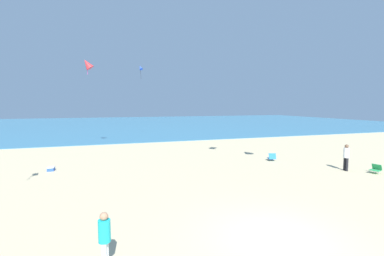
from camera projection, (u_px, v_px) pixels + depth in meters
name	position (u px, v px, depth m)	size (l,w,h in m)	color
ground_plane	(185.00, 166.00, 17.48)	(120.00, 120.00, 0.00)	#C6B58C
ocean_water	(132.00, 124.00, 57.02)	(120.00, 60.00, 0.05)	teal
beach_chair_near_camera	(376.00, 169.00, 15.71)	(0.69, 0.66, 0.55)	#2D9956
beach_chair_far_right	(272.00, 157.00, 19.23)	(0.68, 0.73, 0.58)	#2370B2
cooler_box	(51.00, 169.00, 16.31)	(0.41, 0.50, 0.25)	#2D56B7
person_0	(346.00, 156.00, 16.26)	(0.37, 0.37, 1.68)	black
person_1	(105.00, 237.00, 6.44)	(0.37, 0.37, 1.51)	white
kite_red	(87.00, 64.00, 24.04)	(1.16, 0.82, 1.55)	red
kite_blue	(141.00, 68.00, 31.65)	(0.68, 0.77, 1.74)	blue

